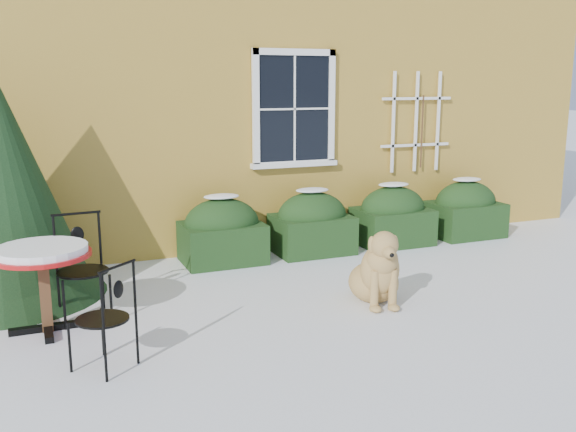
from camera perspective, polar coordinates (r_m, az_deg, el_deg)
name	(u,v)px	position (r m, az deg, el deg)	size (l,w,h in m)	color
ground	(327,324)	(6.43, 3.45, -9.59)	(80.00, 80.00, 0.00)	white
house	(166,34)	(12.68, -10.79, 15.58)	(12.40, 8.40, 6.40)	gold
hedge_row	(353,220)	(9.21, 5.82, -0.40)	(4.95, 0.80, 0.91)	black
bistro_table	(42,261)	(6.47, -20.99, -3.72)	(0.90, 0.90, 0.84)	black
patio_chair_near	(106,317)	(5.53, -15.88, -8.59)	(0.57, 0.57, 0.92)	black
patio_chair_far	(82,267)	(6.76, -17.85, -4.35)	(0.51, 0.51, 1.06)	black
dog	(378,273)	(6.94, 7.99, -5.01)	(0.66, 0.92, 0.87)	tan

